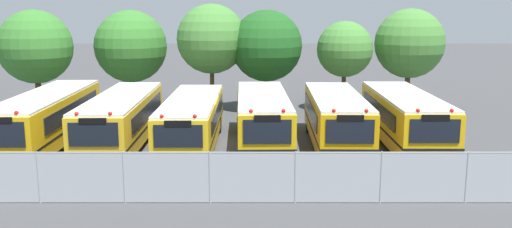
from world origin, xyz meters
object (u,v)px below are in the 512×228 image
object	(u,v)px
tree_0	(34,46)
tree_1	(134,47)
school_bus_2	(194,120)
school_bus_5	(406,117)
tree_4	(346,48)
school_bus_3	(264,117)
school_bus_1	(123,118)
tree_3	(267,44)
tree_5	(413,44)
school_bus_0	(49,117)
school_bus_4	(337,118)
tree_2	(213,39)

from	to	relation	value
tree_0	tree_1	bearing A→B (deg)	25.92
school_bus_2	school_bus_5	bearing A→B (deg)	-177.99
tree_4	school_bus_5	bearing A→B (deg)	-80.21
school_bus_3	school_bus_1	bearing A→B (deg)	-0.81
tree_3	tree_5	size ratio (longest dim) A/B	0.99
school_bus_1	tree_0	world-z (taller)	tree_0
school_bus_0	school_bus_2	xyz separation A→B (m)	(7.16, -0.03, -0.11)
school_bus_4	tree_3	bearing A→B (deg)	-70.10
tree_4	tree_5	xyz separation A→B (m)	(4.62, 0.97, 0.23)
school_bus_3	tree_0	size ratio (longest dim) A/B	1.47
school_bus_2	tree_4	distance (m)	13.46
tree_5	school_bus_1	bearing A→B (deg)	-148.48
school_bus_5	tree_2	size ratio (longest dim) A/B	1.39
school_bus_4	school_bus_5	size ratio (longest dim) A/B	0.97
tree_0	tree_3	xyz separation A→B (m)	(14.83, 1.43, 0.03)
school_bus_3	tree_5	xyz separation A→B (m)	(10.12, 10.39, 2.96)
school_bus_1	tree_0	bearing A→B (deg)	-48.78
school_bus_5	tree_5	xyz separation A→B (m)	(3.02, 10.21, 2.97)
school_bus_0	tree_1	size ratio (longest dim) A/B	1.63
tree_5	tree_4	bearing A→B (deg)	-168.14
school_bus_2	tree_0	size ratio (longest dim) A/B	1.49
school_bus_3	tree_1	distance (m)	14.37
tree_3	tree_4	bearing A→B (deg)	-2.67
tree_5	tree_0	bearing A→B (deg)	-175.00
school_bus_1	tree_2	distance (m)	10.93
school_bus_4	tree_2	world-z (taller)	tree_2
tree_5	tree_3	bearing A→B (deg)	-175.77
school_bus_3	tree_4	distance (m)	11.25
tree_1	tree_5	distance (m)	18.96
school_bus_5	tree_0	size ratio (longest dim) A/B	1.47
tree_2	tree_3	distance (m)	3.56
school_bus_5	tree_0	xyz separation A→B (m)	(-21.63, 8.05, 2.98)
school_bus_1	tree_0	xyz separation A→B (m)	(-7.55, 8.33, 2.99)
tree_4	school_bus_0	bearing A→B (deg)	-149.30
tree_0	tree_1	distance (m)	6.35
school_bus_3	tree_0	xyz separation A→B (m)	(-14.53, 8.23, 2.97)
school_bus_5	tree_0	bearing A→B (deg)	-19.85
school_bus_2	tree_2	xyz separation A→B (m)	(0.24, 9.80, 3.44)
tree_0	tree_5	distance (m)	24.75
school_bus_4	tree_4	world-z (taller)	tree_4
tree_5	school_bus_0	bearing A→B (deg)	-153.05
tree_3	school_bus_2	bearing A→B (deg)	-110.97
school_bus_0	tree_3	bearing A→B (deg)	-139.42
school_bus_2	school_bus_4	xyz separation A→B (m)	(7.10, 0.08, 0.08)
school_bus_4	tree_3	distance (m)	10.76
school_bus_2	school_bus_4	size ratio (longest dim) A/B	1.05
school_bus_4	tree_4	xyz separation A→B (m)	(1.88, 9.55, 2.73)
school_bus_2	tree_4	size ratio (longest dim) A/B	1.68
school_bus_1	school_bus_5	size ratio (longest dim) A/B	1.05
school_bus_1	tree_3	size ratio (longest dim) A/B	1.54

